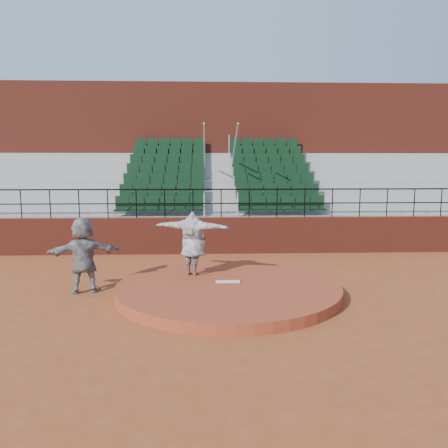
{
  "coord_description": "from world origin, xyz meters",
  "views": [
    {
      "loc": [
        -0.52,
        -10.45,
        3.17
      ],
      "look_at": [
        0.0,
        2.5,
        1.4
      ],
      "focal_mm": 35.0,
      "sensor_mm": 36.0,
      "label": 1
    }
  ],
  "objects": [
    {
      "name": "seating_deck",
      "position": [
        0.0,
        8.65,
        1.44
      ],
      "size": [
        24.0,
        5.97,
        4.63
      ],
      "color": "gray",
      "rests_on": "ground"
    },
    {
      "name": "wall_railing",
      "position": [
        0.0,
        5.0,
        2.03
      ],
      "size": [
        24.04,
        0.05,
        1.03
      ],
      "color": "black",
      "rests_on": "boundary_wall"
    },
    {
      "name": "pitcher",
      "position": [
        -0.89,
        0.94,
        1.1
      ],
      "size": [
        2.16,
        1.26,
        1.7
      ],
      "primitive_type": "imported",
      "rotation": [
        0.0,
        0.0,
        2.79
      ],
      "color": "black",
      "rests_on": "pitchers_mound"
    },
    {
      "name": "pitchers_mound",
      "position": [
        0.0,
        0.0,
        0.12
      ],
      "size": [
        5.5,
        5.5,
        0.25
      ],
      "primitive_type": "cylinder",
      "color": "#983E22",
      "rests_on": "ground"
    },
    {
      "name": "fielder",
      "position": [
        -3.58,
        0.29,
        0.95
      ],
      "size": [
        1.85,
        0.95,
        1.9
      ],
      "primitive_type": "imported",
      "rotation": [
        0.0,
        0.0,
        3.38
      ],
      "color": "black",
      "rests_on": "ground"
    },
    {
      "name": "boundary_wall",
      "position": [
        0.0,
        5.0,
        0.65
      ],
      "size": [
        24.0,
        0.3,
        1.3
      ],
      "primitive_type": "cube",
      "color": "maroon",
      "rests_on": "ground"
    },
    {
      "name": "press_box_facade",
      "position": [
        0.0,
        12.6,
        3.55
      ],
      "size": [
        24.0,
        3.0,
        7.1
      ],
      "primitive_type": "cube",
      "color": "maroon",
      "rests_on": "ground"
    },
    {
      "name": "pitching_rubber",
      "position": [
        0.0,
        0.15,
        0.27
      ],
      "size": [
        0.6,
        0.15,
        0.03
      ],
      "primitive_type": "cube",
      "color": "white",
      "rests_on": "pitchers_mound"
    },
    {
      "name": "ground",
      "position": [
        0.0,
        0.0,
        0.0
      ],
      "size": [
        90.0,
        90.0,
        0.0
      ],
      "primitive_type": "plane",
      "color": "brown",
      "rests_on": "ground"
    }
  ]
}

